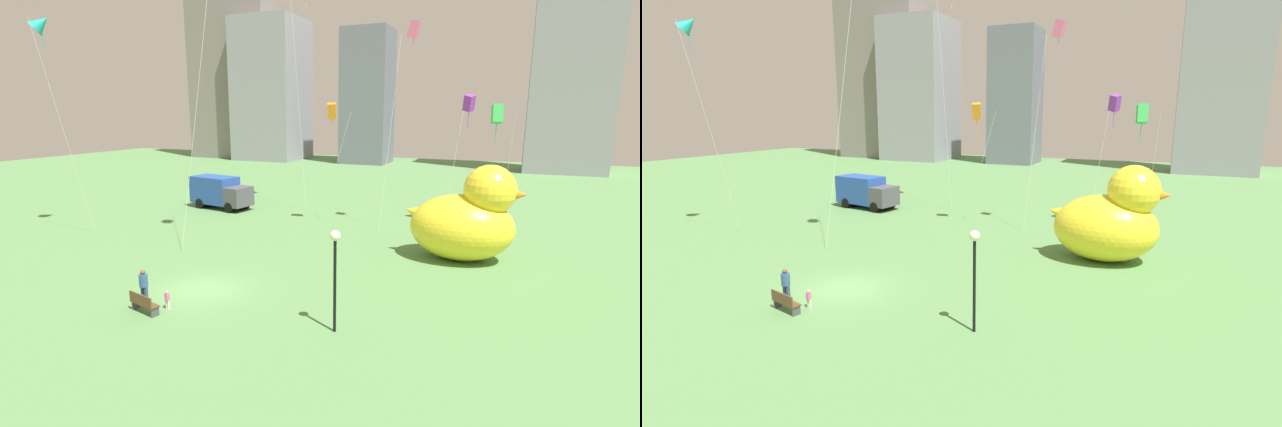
{
  "view_description": "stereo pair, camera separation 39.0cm",
  "coord_description": "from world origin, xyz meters",
  "views": [
    {
      "loc": [
        13.56,
        -17.48,
        8.51
      ],
      "look_at": [
        4.8,
        3.39,
        3.55
      ],
      "focal_mm": 26.01,
      "sensor_mm": 36.0,
      "label": 1
    },
    {
      "loc": [
        13.92,
        -17.32,
        8.51
      ],
      "look_at": [
        4.8,
        3.39,
        3.55
      ],
      "focal_mm": 26.01,
      "sensor_mm": 36.0,
      "label": 2
    }
  ],
  "objects": [
    {
      "name": "kite_orange",
      "position": [
        0.93,
        14.84,
        8.55
      ],
      "size": [
        2.37,
        1.81,
        9.22
      ],
      "color": "silver",
      "rests_on": "ground"
    },
    {
      "name": "kite_teal",
      "position": [
        -15.8,
        5.18,
        14.18
      ],
      "size": [
        2.6,
        2.74,
        14.99
      ],
      "color": "silver",
      "rests_on": "ground"
    },
    {
      "name": "lamppost",
      "position": [
        7.52,
        -1.61,
        3.06
      ],
      "size": [
        0.42,
        0.42,
        4.14
      ],
      "color": "black",
      "rests_on": "ground"
    },
    {
      "name": "person_child",
      "position": [
        -0.04,
        -2.47,
        0.47
      ],
      "size": [
        0.21,
        0.21,
        0.86
      ],
      "color": "silver",
      "rests_on": "ground"
    },
    {
      "name": "kite_green",
      "position": [
        12.38,
        13.13,
        8.37
      ],
      "size": [
        1.42,
        1.66,
        9.03
      ],
      "color": "silver",
      "rests_on": "ground"
    },
    {
      "name": "ground_plane",
      "position": [
        0.0,
        0.0,
        0.0
      ],
      "size": [
        140.0,
        140.0,
        0.0
      ],
      "primitive_type": "plane",
      "color": "#57884D"
    },
    {
      "name": "city_skyline",
      "position": [
        -19.96,
        59.17,
        15.73
      ],
      "size": [
        69.57,
        12.28,
        41.99
      ],
      "color": "gray",
      "rests_on": "ground"
    },
    {
      "name": "box_truck",
      "position": [
        -10.65,
        16.93,
        1.44
      ],
      "size": [
        6.05,
        3.25,
        2.85
      ],
      "color": "#264CA5",
      "rests_on": "ground"
    },
    {
      "name": "park_bench",
      "position": [
        -0.71,
        -3.22,
        0.47
      ],
      "size": [
        1.62,
        0.8,
        0.9
      ],
      "color": "brown",
      "rests_on": "ground"
    },
    {
      "name": "person_adult",
      "position": [
        -1.49,
        -2.3,
        0.87
      ],
      "size": [
        0.39,
        0.39,
        1.58
      ],
      "color": "#38476B",
      "rests_on": "ground"
    },
    {
      "name": "giant_inflatable_duck",
      "position": [
        11.24,
        9.92,
        2.41
      ],
      "size": [
        6.83,
        4.38,
        5.66
      ],
      "color": "yellow",
      "rests_on": "ground"
    },
    {
      "name": "kite_pink",
      "position": [
        6.59,
        15.45,
        13.87
      ],
      "size": [
        2.17,
        2.99,
        14.59
      ],
      "color": "silver",
      "rests_on": "ground"
    },
    {
      "name": "kite_purple",
      "position": [
        10.22,
        18.06,
        9.11
      ],
      "size": [
        1.79,
        1.87,
        9.81
      ],
      "color": "silver",
      "rests_on": "ground"
    }
  ]
}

